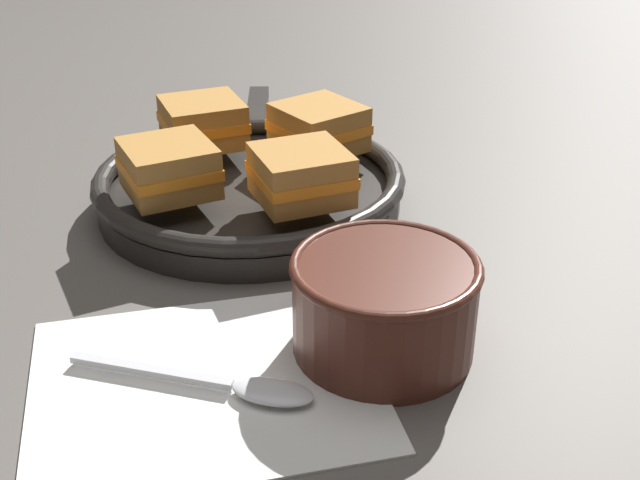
# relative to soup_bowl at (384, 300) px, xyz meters

# --- Properties ---
(ground_plane) EXTENTS (4.00, 4.00, 0.00)m
(ground_plane) POSITION_rel_soup_bowl_xyz_m (-0.06, 0.05, -0.04)
(ground_plane) COLOR #56514C
(napkin) EXTENTS (0.26, 0.23, 0.00)m
(napkin) POSITION_rel_soup_bowl_xyz_m (-0.13, -0.03, -0.04)
(napkin) COLOR white
(napkin) RESTS_ON ground_plane
(soup_bowl) EXTENTS (0.14, 0.14, 0.07)m
(soup_bowl) POSITION_rel_soup_bowl_xyz_m (0.00, 0.00, 0.00)
(soup_bowl) COLOR #4C2319
(soup_bowl) RESTS_ON ground_plane
(spoon) EXTENTS (0.17, 0.08, 0.01)m
(spoon) POSITION_rel_soup_bowl_xyz_m (-0.11, -0.04, -0.03)
(spoon) COLOR silver
(spoon) RESTS_ON napkin
(skillet) EXTENTS (0.30, 0.43, 0.04)m
(skillet) POSITION_rel_soup_bowl_xyz_m (-0.08, 0.25, -0.02)
(skillet) COLOR black
(skillet) RESTS_ON ground_plane
(sandwich_near_left) EXTENTS (0.10, 0.10, 0.05)m
(sandwich_near_left) POSITION_rel_soup_bowl_xyz_m (-0.16, 0.21, 0.02)
(sandwich_near_left) COLOR #B27A38
(sandwich_near_left) RESTS_ON skillet
(sandwich_near_right) EXTENTS (0.10, 0.10, 0.05)m
(sandwich_near_right) POSITION_rel_soup_bowl_xyz_m (-0.04, 0.18, 0.02)
(sandwich_near_right) COLOR #B27A38
(sandwich_near_right) RESTS_ON skillet
(sandwich_far_left) EXTENTS (0.11, 0.11, 0.05)m
(sandwich_far_left) POSITION_rel_soup_bowl_xyz_m (-0.01, 0.29, 0.02)
(sandwich_far_left) COLOR #B27A38
(sandwich_far_left) RESTS_ON skillet
(sandwich_far_right) EXTENTS (0.10, 0.10, 0.05)m
(sandwich_far_right) POSITION_rel_soup_bowl_xyz_m (-0.13, 0.32, 0.02)
(sandwich_far_right) COLOR #B27A38
(sandwich_far_right) RESTS_ON skillet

